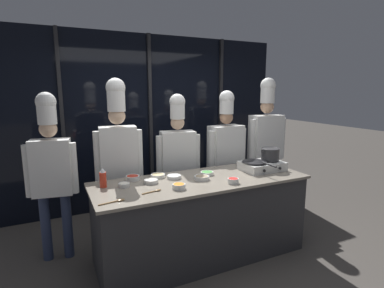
{
  "coord_description": "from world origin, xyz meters",
  "views": [
    {
      "loc": [
        -1.46,
        -2.79,
        1.88
      ],
      "look_at": [
        0.0,
        0.25,
        1.25
      ],
      "focal_mm": 28.0,
      "sensor_mm": 36.0,
      "label": 1
    }
  ],
  "objects_px": {
    "prep_bowl_garlic": "(124,185)",
    "prep_bowl_rice": "(174,176)",
    "stock_pot": "(270,154)",
    "chef_pastry": "(226,149)",
    "serving_spoon_slotted": "(155,191)",
    "squeeze_bottle_chili": "(103,178)",
    "chef_head": "(51,166)",
    "squeeze_bottle_oil": "(103,177)",
    "frying_pan": "(255,161)",
    "prep_bowl_chili_flakes": "(133,178)",
    "serving_spoon_solid": "(117,201)",
    "prep_bowl_mushrooms": "(202,177)",
    "prep_bowl_scallions": "(207,173)",
    "prep_bowl_ginger": "(158,175)",
    "portable_stove": "(262,166)",
    "chef_sous": "(118,151)",
    "prep_bowl_carrots": "(179,186)",
    "prep_bowl_bell_pepper": "(233,180)",
    "chef_line": "(178,155)",
    "chef_apprentice": "(266,137)",
    "prep_bowl_onion": "(151,181)"
  },
  "relations": [
    {
      "from": "prep_bowl_onion",
      "to": "chef_line",
      "type": "bearing_deg",
      "value": 46.91
    },
    {
      "from": "prep_bowl_bell_pepper",
      "to": "chef_sous",
      "type": "height_order",
      "value": "chef_sous"
    },
    {
      "from": "prep_bowl_chili_flakes",
      "to": "prep_bowl_ginger",
      "type": "bearing_deg",
      "value": -4.13
    },
    {
      "from": "portable_stove",
      "to": "stock_pot",
      "type": "bearing_deg",
      "value": 0.12
    },
    {
      "from": "serving_spoon_slotted",
      "to": "serving_spoon_solid",
      "type": "height_order",
      "value": "same"
    },
    {
      "from": "prep_bowl_chili_flakes",
      "to": "serving_spoon_slotted",
      "type": "xyz_separation_m",
      "value": [
        0.1,
        -0.46,
        -0.02
      ]
    },
    {
      "from": "squeeze_bottle_chili",
      "to": "prep_bowl_mushrooms",
      "type": "xyz_separation_m",
      "value": [
        1.01,
        -0.2,
        -0.07
      ]
    },
    {
      "from": "stock_pot",
      "to": "chef_pastry",
      "type": "bearing_deg",
      "value": 106.29
    },
    {
      "from": "serving_spoon_slotted",
      "to": "squeeze_bottle_chili",
      "type": "bearing_deg",
      "value": 140.65
    },
    {
      "from": "stock_pot",
      "to": "chef_head",
      "type": "xyz_separation_m",
      "value": [
        -2.42,
        0.63,
        -0.02
      ]
    },
    {
      "from": "portable_stove",
      "to": "chef_line",
      "type": "height_order",
      "value": "chef_line"
    },
    {
      "from": "chef_apprentice",
      "to": "portable_stove",
      "type": "bearing_deg",
      "value": 51.22
    },
    {
      "from": "portable_stove",
      "to": "prep_bowl_onion",
      "type": "relative_size",
      "value": 3.46
    },
    {
      "from": "chef_head",
      "to": "chef_pastry",
      "type": "distance_m",
      "value": 2.22
    },
    {
      "from": "frying_pan",
      "to": "prep_bowl_bell_pepper",
      "type": "bearing_deg",
      "value": -150.48
    },
    {
      "from": "prep_bowl_mushrooms",
      "to": "chef_head",
      "type": "xyz_separation_m",
      "value": [
        -1.46,
        0.66,
        0.14
      ]
    },
    {
      "from": "stock_pot",
      "to": "prep_bowl_mushrooms",
      "type": "xyz_separation_m",
      "value": [
        -0.96,
        -0.03,
        -0.17
      ]
    },
    {
      "from": "prep_bowl_scallions",
      "to": "chef_sous",
      "type": "xyz_separation_m",
      "value": [
        -0.89,
        0.52,
        0.23
      ]
    },
    {
      "from": "prep_bowl_rice",
      "to": "prep_bowl_chili_flakes",
      "type": "xyz_separation_m",
      "value": [
        -0.43,
        0.13,
        0.01
      ]
    },
    {
      "from": "squeeze_bottle_chili",
      "to": "serving_spoon_slotted",
      "type": "height_order",
      "value": "squeeze_bottle_chili"
    },
    {
      "from": "squeeze_bottle_oil",
      "to": "prep_bowl_scallions",
      "type": "height_order",
      "value": "squeeze_bottle_oil"
    },
    {
      "from": "squeeze_bottle_chili",
      "to": "stock_pot",
      "type": "bearing_deg",
      "value": -5.07
    },
    {
      "from": "prep_bowl_carrots",
      "to": "chef_sous",
      "type": "distance_m",
      "value": 0.95
    },
    {
      "from": "frying_pan",
      "to": "chef_pastry",
      "type": "xyz_separation_m",
      "value": [
        0.03,
        0.7,
        0.01
      ]
    },
    {
      "from": "prep_bowl_bell_pepper",
      "to": "serving_spoon_solid",
      "type": "xyz_separation_m",
      "value": [
        -1.2,
        0.01,
        -0.02
      ]
    },
    {
      "from": "prep_bowl_garlic",
      "to": "prep_bowl_chili_flakes",
      "type": "distance_m",
      "value": 0.23
    },
    {
      "from": "squeeze_bottle_chili",
      "to": "prep_bowl_onion",
      "type": "xyz_separation_m",
      "value": [
        0.47,
        -0.08,
        -0.07
      ]
    },
    {
      "from": "squeeze_bottle_oil",
      "to": "prep_bowl_scallions",
      "type": "distance_m",
      "value": 1.14
    },
    {
      "from": "squeeze_bottle_chili",
      "to": "prep_bowl_ginger",
      "type": "relative_size",
      "value": 1.24
    },
    {
      "from": "stock_pot",
      "to": "chef_head",
      "type": "height_order",
      "value": "chef_head"
    },
    {
      "from": "prep_bowl_bell_pepper",
      "to": "chef_sous",
      "type": "xyz_separation_m",
      "value": [
        -0.99,
        0.91,
        0.23
      ]
    },
    {
      "from": "serving_spoon_slotted",
      "to": "chef_head",
      "type": "height_order",
      "value": "chef_head"
    },
    {
      "from": "squeeze_bottle_oil",
      "to": "frying_pan",
      "type": "bearing_deg",
      "value": -9.59
    },
    {
      "from": "prep_bowl_rice",
      "to": "chef_sous",
      "type": "relative_size",
      "value": 0.08
    },
    {
      "from": "prep_bowl_ginger",
      "to": "serving_spoon_solid",
      "type": "xyz_separation_m",
      "value": [
        -0.57,
        -0.54,
        -0.02
      ]
    },
    {
      "from": "prep_bowl_garlic",
      "to": "prep_bowl_rice",
      "type": "xyz_separation_m",
      "value": [
        0.57,
        0.05,
        -0.0
      ]
    },
    {
      "from": "prep_bowl_garlic",
      "to": "prep_bowl_carrots",
      "type": "xyz_separation_m",
      "value": [
        0.47,
        -0.3,
        0.01
      ]
    },
    {
      "from": "chef_line",
      "to": "chef_apprentice",
      "type": "distance_m",
      "value": 1.46
    },
    {
      "from": "prep_bowl_onion",
      "to": "prep_bowl_rice",
      "type": "bearing_deg",
      "value": 10.72
    },
    {
      "from": "squeeze_bottle_oil",
      "to": "chef_pastry",
      "type": "height_order",
      "value": "chef_pastry"
    },
    {
      "from": "prep_bowl_garlic",
      "to": "prep_bowl_ginger",
      "type": "bearing_deg",
      "value": 21.77
    },
    {
      "from": "stock_pot",
      "to": "chef_sous",
      "type": "relative_size",
      "value": 0.12
    },
    {
      "from": "prep_bowl_chili_flakes",
      "to": "serving_spoon_solid",
      "type": "bearing_deg",
      "value": -117.11
    },
    {
      "from": "stock_pot",
      "to": "chef_head",
      "type": "bearing_deg",
      "value": 165.34
    },
    {
      "from": "squeeze_bottle_chili",
      "to": "chef_head",
      "type": "xyz_separation_m",
      "value": [
        -0.46,
        0.46,
        0.07
      ]
    },
    {
      "from": "prep_bowl_carrots",
      "to": "chef_apprentice",
      "type": "height_order",
      "value": "chef_apprentice"
    },
    {
      "from": "prep_bowl_mushrooms",
      "to": "prep_bowl_rice",
      "type": "bearing_deg",
      "value": 145.43
    },
    {
      "from": "prep_bowl_ginger",
      "to": "portable_stove",
      "type": "bearing_deg",
      "value": -11.88
    },
    {
      "from": "prep_bowl_ginger",
      "to": "chef_head",
      "type": "relative_size",
      "value": 0.09
    },
    {
      "from": "frying_pan",
      "to": "serving_spoon_slotted",
      "type": "relative_size",
      "value": 2.55
    }
  ]
}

